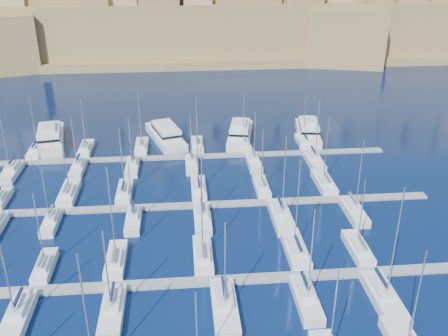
{
  "coord_description": "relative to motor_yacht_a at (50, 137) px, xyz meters",
  "views": [
    {
      "loc": [
        -2.88,
        -68.68,
        44.07
      ],
      "look_at": [
        3.83,
        6.0,
        9.26
      ],
      "focal_mm": 40.0,
      "sensor_mm": 36.0,
      "label": 1
    }
  ],
  "objects": [
    {
      "name": "ground",
      "position": [
        33.53,
        -42.62,
        -1.73
      ],
      "size": [
        600.0,
        600.0,
        0.0
      ],
      "primitive_type": "plane",
      "color": "#031333",
      "rests_on": "ground"
    },
    {
      "name": "pontoon_mid_near",
      "position": [
        33.53,
        -54.62,
        -1.53
      ],
      "size": [
        84.0,
        2.0,
        0.4
      ],
      "primitive_type": "cube",
      "color": "slate",
      "rests_on": "ground"
    },
    {
      "name": "pontoon_mid_far",
      "position": [
        33.53,
        -32.62,
        -1.53
      ],
      "size": [
        84.0,
        2.0,
        0.4
      ],
      "primitive_type": "cube",
      "color": "slate",
      "rests_on": "ground"
    },
    {
      "name": "pontoon_far",
      "position": [
        33.53,
        -10.62,
        -1.53
      ],
      "size": [
        84.0,
        2.0,
        0.4
      ],
      "primitive_type": "cube",
      "color": "slate",
      "rests_on": "ground"
    },
    {
      "name": "sailboat_13",
      "position": [
        10.07,
        -49.76,
        -1.0
      ],
      "size": [
        2.38,
        7.93,
        12.6
      ],
      "color": "silver",
      "rests_on": "ground"
    },
    {
      "name": "sailboat_14",
      "position": [
        20.21,
        -49.18,
        -0.97
      ],
      "size": [
        2.73,
        9.1,
        15.87
      ],
      "color": "silver",
      "rests_on": "ground"
    },
    {
      "name": "sailboat_15",
      "position": [
        33.06,
        -49.11,
        -0.98
      ],
      "size": [
        2.78,
        9.25,
        14.38
      ],
      "color": "silver",
      "rests_on": "ground"
    },
    {
      "name": "sailboat_16",
      "position": [
        47.22,
        -48.7,
        -0.96
      ],
      "size": [
        3.03,
        10.09,
        15.63
      ],
      "color": "silver",
      "rests_on": "ground"
    },
    {
      "name": "sailboat_17",
      "position": [
        56.87,
        -49.32,
        -1.0
      ],
      "size": [
        2.65,
        8.82,
        12.44
      ],
      "color": "silver",
      "rests_on": "ground"
    },
    {
      "name": "sailboat_19",
      "position": [
        9.17,
        -60.26,
        -0.98
      ],
      "size": [
        2.86,
        9.52,
        13.9
      ],
      "color": "silver",
      "rests_on": "ground"
    },
    {
      "name": "sailboat_20",
      "position": [
        20.94,
        -60.17,
        -0.99
      ],
      "size": [
        2.8,
        9.34,
        13.27
      ],
      "color": "silver",
      "rests_on": "ground"
    },
    {
      "name": "sailboat_21",
      "position": [
        35.27,
        -60.77,
        -0.97
      ],
      "size": [
        3.17,
        10.56,
        14.04
      ],
      "color": "silver",
      "rests_on": "ground"
    },
    {
      "name": "sailboat_22",
      "position": [
        46.12,
        -60.14,
        -0.97
      ],
      "size": [
        2.78,
        9.28,
        14.81
      ],
      "color": "silver",
      "rests_on": "ground"
    },
    {
      "name": "sailboat_23",
      "position": [
        56.44,
        -60.79,
        -0.94
      ],
      "size": [
        3.18,
        10.59,
        17.72
      ],
      "color": "silver",
      "rests_on": "ground"
    },
    {
      "name": "sailboat_24",
      "position": [
        -2.68,
        -27.91,
        -1.0
      ],
      "size": [
        2.29,
        7.62,
        12.67
      ],
      "color": "silver",
      "rests_on": "ground"
    },
    {
      "name": "sailboat_25",
      "position": [
        9.21,
        -26.8,
        -0.97
      ],
      "size": [
        2.97,
        9.89,
        14.51
      ],
      "color": "silver",
      "rests_on": "ground"
    },
    {
      "name": "sailboat_26",
      "position": [
        19.49,
        -27.3,
        -0.99
      ],
      "size": [
        2.66,
        8.87,
        13.49
      ],
      "color": "silver",
      "rests_on": "ground"
    },
    {
      "name": "sailboat_27",
      "position": [
        33.37,
        -27.2,
        -0.97
      ],
      "size": [
        2.72,
        9.06,
        15.28
      ],
      "color": "silver",
      "rests_on": "ground"
    },
    {
      "name": "sailboat_28",
      "position": [
        45.39,
        -27.55,
        -1.0
      ],
      "size": [
        2.51,
        8.36,
        12.49
      ],
      "color": "silver",
      "rests_on": "ground"
    },
    {
      "name": "sailboat_29",
      "position": [
        57.79,
        -26.81,
        -0.98
      ],
      "size": [
        2.96,
        9.86,
        14.07
      ],
      "color": "silver",
      "rests_on": "ground"
    },
    {
      "name": "sailboat_31",
      "position": [
        8.26,
        -37.34,
        -1.01
      ],
      "size": [
        2.29,
        7.65,
        12.06
      ],
      "color": "silver",
      "rests_on": "ground"
    },
    {
      "name": "sailboat_32",
      "position": [
        21.92,
        -37.68,
        -1.01
      ],
      "size": [
        2.5,
        8.33,
        11.64
      ],
      "color": "silver",
      "rests_on": "ground"
    },
    {
      "name": "sailboat_33",
      "position": [
        33.54,
        -38.16,
        -0.98
      ],
      "size": [
        2.8,
        9.32,
        14.35
      ],
      "color": "silver",
      "rests_on": "ground"
    },
    {
      "name": "sailboat_34",
      "position": [
        46.97,
        -38.78,
        -0.95
      ],
      "size": [
        3.18,
        10.58,
        15.94
      ],
      "color": "silver",
      "rests_on": "ground"
    },
    {
      "name": "sailboat_35",
      "position": [
        59.93,
        -38.13,
        -0.98
      ],
      "size": [
        2.78,
        9.26,
        14.34
      ],
      "color": "silver",
      "rests_on": "ground"
    },
    {
      "name": "sailboat_36",
      "position": [
        -1.86,
        -5.06,
        -0.97
      ],
      "size": [
        2.8,
        9.34,
        14.75
      ],
      "color": "silver",
      "rests_on": "ground"
    },
    {
      "name": "sailboat_37",
      "position": [
        8.91,
        -5.29,
        -1.0
      ],
      "size": [
        2.67,
        8.89,
        12.28
      ],
      "color": "silver",
      "rests_on": "ground"
    },
    {
      "name": "sailboat_38",
      "position": [
        21.34,
        -5.21,
        -0.98
      ],
      "size": [
        2.71,
        9.05,
        14.58
      ],
      "color": "silver",
      "rests_on": "ground"
    },
    {
      "name": "sailboat_39",
      "position": [
        34.01,
        -5.36,
        -1.0
      ],
      "size": [
        2.62,
        8.74,
        12.19
      ],
      "color": "silver",
      "rests_on": "ground"
    },
    {
      "name": "sailboat_40",
      "position": [
        44.69,
        -5.16,
        -0.98
      ],
      "size": [
        2.74,
        9.14,
        14.53
      ],
      "color": "silver",
      "rests_on": "ground"
    },
    {
      "name": "sailboat_41",
      "position": [
        58.78,
        -5.52,
        -1.0
      ],
      "size": [
        2.52,
        8.41,
        12.69
      ],
      "color": "silver",
      "rests_on": "ground"
    },
    {
      "name": "sailboat_42",
      "position": [
        -4.23,
        -16.24,
        -0.97
      ],
      "size": [
        2.84,
        9.48,
        14.75
      ],
      "color": "silver",
      "rests_on": "ground"
    },
    {
      "name": "sailboat_43",
      "position": [
        8.98,
        -15.74,
        -1.0
      ],
      "size": [
        2.54,
        8.47,
        12.48
      ],
      "color": "silver",
      "rests_on": "ground"
    },
    {
      "name": "sailboat_44",
      "position": [
        20.09,
        -15.81,
        -1.0
      ],
      "size": [
        2.58,
        8.6,
        12.06
      ],
      "color": "silver",
      "rests_on": "ground"
    },
    {
      "name": "sailboat_45",
      "position": [
        32.4,
        -15.74,
        -1.0
      ],
      "size": [
        2.54,
        8.46,
        12.14
      ],
      "color": "silver",
      "rests_on": "ground"
    },
    {
      "name": "sailboat_46",
      "position": [
        45.54,
        -15.9,
        -1.0
      ],
      "size": [
        2.64,
        8.78,
        12.31
      ],
      "color": "silver",
      "rests_on": "ground"
    },
    {
      "name": "sailboat_47",
      "position": [
        58.49,
        -16.34,
        -0.97
      ],
      "size": [
        2.9,
        9.67,
        14.89
      ],
      "color": "silver",
      "rests_on": "ground"
    },
    {
      "name": "motor_yacht_a",
      "position": [
        0.0,
        0.0,
        0.0
      ],
      "size": [
        9.05,
        19.69,
        5.25
      ],
      "color": "silver",
      "rests_on": "ground"
    },
    {
      "name": "motor_yacht_b",
      "position": [
        26.81,
        -0.45,
        0.0
      ],
      "size": [
        10.43,
        18.81,
        5.25
      ],
      "color": "silver",
      "rests_on": "ground"
    },
    {
      "name": "motor_yacht_c",
      "position": [
        44.39,
        -1.05,
        -0.0
      ],
      "size": [
        8.2,
        17.45,
        5.25
      ],
      "color": "silver",
      "rests_on": "ground"
    },
    {
      "name": "motor_yacht_d",
      "position": [
        60.9,
        -1.11,
        0.0
      ],
      "size": [
        7.47,
        17.24,
        5.25
      ],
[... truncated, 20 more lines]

